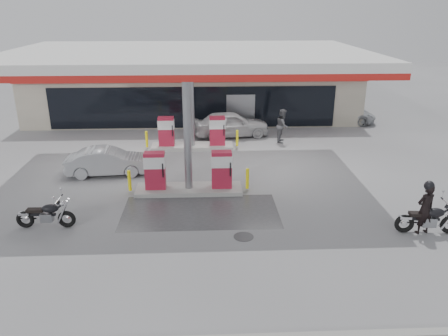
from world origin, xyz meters
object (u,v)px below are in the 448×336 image
at_px(parked_car_right, 343,114).
at_px(pump_island_near, 189,176).
at_px(main_motorcycle, 429,220).
at_px(sedan_white, 231,124).
at_px(hatchback_silver, 108,161).
at_px(parked_motorcycle, 46,215).
at_px(attendant, 283,126).
at_px(biker_main, 425,209).
at_px(parked_car_left, 82,116).
at_px(pump_island_far, 192,136).

bearing_deg(parked_car_right, pump_island_near, 151.88).
xyz_separation_m(main_motorcycle, sedan_white, (-6.16, 12.20, 0.26)).
bearing_deg(main_motorcycle, sedan_white, 121.92).
relative_size(main_motorcycle, sedan_white, 0.50).
xyz_separation_m(hatchback_silver, parked_car_right, (13.83, 8.96, -0.04)).
height_order(hatchback_silver, parked_car_right, hatchback_silver).
relative_size(parked_motorcycle, sedan_white, 0.47).
bearing_deg(sedan_white, attendant, -120.94).
bearing_deg(parked_car_right, main_motorcycle, -172.08).
distance_m(main_motorcycle, sedan_white, 13.67).
bearing_deg(hatchback_silver, parked_motorcycle, 162.44).
relative_size(main_motorcycle, hatchback_silver, 0.59).
height_order(pump_island_near, biker_main, biker_main).
bearing_deg(biker_main, attendant, -88.66).
xyz_separation_m(sedan_white, parked_car_left, (-9.71, 3.27, -0.23)).
bearing_deg(pump_island_far, parked_motorcycle, -118.91).
bearing_deg(biker_main, parked_car_left, -58.77).
bearing_deg(pump_island_far, sedan_white, 43.81).
distance_m(parked_car_left, parked_car_right, 17.42).
relative_size(parked_car_left, parked_car_right, 0.87).
xyz_separation_m(pump_island_far, hatchback_silver, (-3.83, -3.80, -0.08)).
height_order(main_motorcycle, parked_motorcycle, main_motorcycle).
distance_m(sedan_white, parked_car_right, 8.26).
bearing_deg(parked_motorcycle, pump_island_near, 32.40).
distance_m(pump_island_near, parked_motorcycle, 5.81).
bearing_deg(hatchback_silver, pump_island_far, -50.44).
bearing_deg(sedan_white, hatchback_silver, 125.88).
height_order(parked_motorcycle, parked_car_left, parked_motorcycle).
bearing_deg(attendant, pump_island_near, 159.88).
xyz_separation_m(parked_motorcycle, sedan_white, (7.26, 11.20, 0.29)).
bearing_deg(attendant, sedan_white, 84.10).
bearing_deg(hatchback_silver, biker_main, -122.32).
height_order(pump_island_far, hatchback_silver, pump_island_far).
distance_m(pump_island_far, attendant, 5.30).
height_order(main_motorcycle, parked_car_right, parked_car_right).
bearing_deg(sedan_white, main_motorcycle, -161.74).
xyz_separation_m(pump_island_far, parked_car_right, (10.00, 5.16, -0.12)).
height_order(main_motorcycle, biker_main, biker_main).
xyz_separation_m(sedan_white, hatchback_silver, (-6.12, -6.00, -0.14)).
distance_m(parked_motorcycle, parked_car_right, 20.60).
distance_m(pump_island_near, hatchback_silver, 4.42).
bearing_deg(pump_island_far, hatchback_silver, -135.23).
distance_m(main_motorcycle, parked_motorcycle, 13.46).
bearing_deg(parked_motorcycle, parked_car_right, 44.71).
bearing_deg(pump_island_near, main_motorcycle, -25.32).
bearing_deg(parked_motorcycle, hatchback_silver, 78.96).
bearing_deg(biker_main, hatchback_silver, -41.29).
bearing_deg(parked_car_left, biker_main, -155.04).
bearing_deg(parked_car_left, parked_car_right, -111.45).
relative_size(biker_main, attendant, 0.96).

